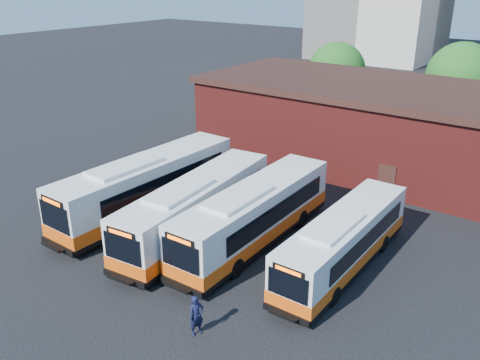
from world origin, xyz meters
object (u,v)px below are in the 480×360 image
Objects in this scene: bus_west at (147,188)px; bus_east at (343,244)px; bus_mideast at (254,217)px; transit_worker at (196,316)px; bus_midwest at (197,210)px.

bus_east is at bearing 6.47° from bus_west.
bus_mideast is 1.13× the size of bus_east.
bus_east is 6.17× the size of transit_worker.
bus_west is 7.43× the size of transit_worker.
bus_mideast reaches higher than bus_east.
bus_west is 1.07× the size of bus_mideast.
bus_west is 4.50m from bus_midwest.
bus_mideast is at bearing 14.42° from bus_midwest.
bus_mideast is (7.68, 0.80, -0.11)m from bus_west.
bus_mideast is (3.20, 1.22, 0.01)m from bus_midwest.
bus_mideast is at bearing -174.78° from bus_east.
bus_midwest reaches higher than bus_east.
bus_west is at bearing -174.65° from bus_east.
bus_west reaches higher than bus_east.
bus_mideast is 8.37m from transit_worker.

